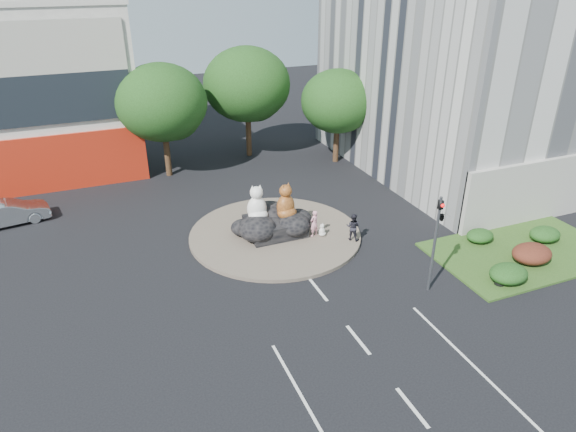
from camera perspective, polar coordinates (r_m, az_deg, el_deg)
name	(u,v)px	position (r m, az deg, el deg)	size (l,w,h in m)	color
ground	(358,340)	(22.67, 7.79, -13.47)	(120.00, 120.00, 0.00)	black
roundabout_island	(275,234)	(30.13, -1.45, -2.04)	(10.00, 10.00, 0.20)	brown
rock_plinth	(275,226)	(29.87, -1.46, -1.11)	(3.20, 2.60, 0.90)	black
grass_verge	(523,252)	(31.23, 24.63, -3.66)	(10.00, 6.00, 0.12)	#224416
tree_left	(163,106)	(38.40, -13.74, 11.80)	(6.46, 6.46, 8.27)	#382314
tree_mid	(248,88)	(41.76, -4.51, 14.02)	(6.84, 6.84, 8.76)	#382314
tree_right	(338,104)	(40.61, 5.60, 12.28)	(5.70, 5.70, 7.30)	#382314
hedge_near_green	(509,274)	(27.85, 23.30, -5.89)	(2.00, 1.60, 0.90)	#193611
hedge_red	(532,254)	(30.07, 25.46, -3.80)	(2.20, 1.76, 0.99)	#441E12
hedge_mid_green	(545,234)	(32.70, 26.64, -1.82)	(1.80, 1.44, 0.81)	#193611
hedge_back_green	(480,236)	(31.14, 20.55, -2.07)	(1.60, 1.28, 0.72)	#193611
traffic_light	(439,224)	(24.61, 16.44, -0.85)	(0.44, 1.24, 5.00)	#595B60
street_lamp	(486,146)	(33.25, 21.10, 7.30)	(2.34, 0.22, 8.06)	#595B60
cat_white	(257,203)	(29.16, -3.50, 1.49)	(1.30, 1.13, 2.17)	white
cat_tabby	(286,201)	(29.40, -0.26, 1.73)	(1.29, 1.11, 2.14)	#CB602A
kitten_calico	(260,237)	(28.65, -3.11, -2.33)	(0.59, 0.51, 0.98)	white
kitten_white	(322,229)	(29.67, 3.80, -1.50)	(0.47, 0.41, 0.78)	silver
pedestrian_pink	(314,223)	(29.44, 2.92, -0.82)	(0.58, 0.38, 1.59)	pink
pedestrian_dark	(353,227)	(29.22, 7.23, -1.20)	(0.79, 0.62, 1.63)	#222129
parked_car	(9,213)	(35.53, -28.59, 0.31)	(1.58, 4.53, 1.49)	#A9ACB1
litter_bin	(500,278)	(27.51, 22.53, -6.41)	(0.50, 0.50, 0.69)	black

